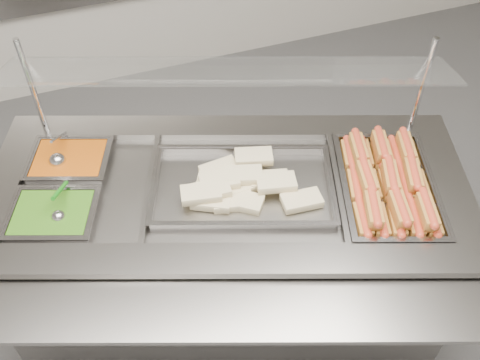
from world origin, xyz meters
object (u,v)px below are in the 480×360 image
object	(u,v)px
pan_wraps	(243,189)
pan_hotdogs	(386,191)
serving_spoon	(59,212)
sneeze_guard	(226,73)
steam_counter	(229,253)
ladle	(58,160)

from	to	relation	value
pan_wraps	pan_hotdogs	bearing A→B (deg)	-20.27
pan_wraps	serving_spoon	size ratio (longest dim) A/B	4.39
sneeze_guard	pan_hotdogs	distance (m)	0.72
pan_wraps	steam_counter	bearing A→B (deg)	159.73
pan_hotdogs	serving_spoon	size ratio (longest dim) A/B	3.58
ladle	serving_spoon	bearing A→B (deg)	-96.25
pan_wraps	ladle	world-z (taller)	ladle
pan_hotdogs	steam_counter	bearing A→B (deg)	159.73
steam_counter	ladle	world-z (taller)	ladle
steam_counter	pan_hotdogs	distance (m)	0.69
ladle	serving_spoon	xyz separation A→B (m)	(-0.03, -0.27, 0.00)
pan_hotdogs	serving_spoon	world-z (taller)	serving_spoon
pan_wraps	serving_spoon	bearing A→B (deg)	172.25
pan_wraps	ladle	distance (m)	0.70
sneeze_guard	pan_wraps	size ratio (longest dim) A/B	2.12
steam_counter	ladle	distance (m)	0.77
pan_hotdogs	pan_wraps	distance (m)	0.52
steam_counter	pan_hotdogs	xyz separation A→B (m)	(0.54, -0.20, 0.38)
steam_counter	ladle	size ratio (longest dim) A/B	10.89
sneeze_guard	pan_wraps	distance (m)	0.42
serving_spoon	sneeze_guard	bearing A→B (deg)	10.66
ladle	sneeze_guard	bearing A→B (deg)	-12.95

